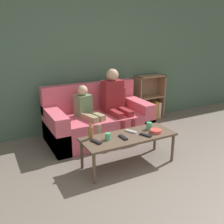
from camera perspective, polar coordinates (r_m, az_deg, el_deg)
The scene contains 15 objects.
ground_plane at distance 2.80m, azimuth 14.76°, elevation -21.72°, with size 22.00×22.00×0.00m, color #70665B.
wall_back at distance 4.54m, azimuth -7.76°, elevation 11.93°, with size 12.00×0.06×2.60m.
couch at distance 4.28m, azimuth -3.22°, elevation -2.09°, with size 1.71×0.91×0.91m.
bookshelf at distance 5.26m, azimuth 8.24°, elevation 2.05°, with size 0.62×0.28×0.92m.
coffee_table at distance 3.37m, azimuth 3.85°, elevation -6.05°, with size 1.28×0.49×0.43m.
person_adult at distance 4.21m, azimuth 0.69°, elevation 2.98°, with size 0.36×0.64×1.17m.
person_child at distance 4.00m, azimuth -5.43°, elevation 0.10°, with size 0.38×0.66×0.95m.
cup_near at distance 3.21m, azimuth -0.95°, elevation -5.60°, with size 0.07×0.07×0.09m.
cup_far at distance 3.58m, azimuth 8.48°, elevation -3.15°, with size 0.08×0.08×0.10m.
tv_remote_0 at distance 3.46m, azimuth 4.38°, elevation -4.45°, with size 0.12×0.17×0.02m.
tv_remote_1 at distance 3.27m, azimuth 2.56°, elevation -5.82°, with size 0.05×0.17×0.02m.
tv_remote_2 at distance 3.36m, azimuth 7.69°, elevation -5.26°, with size 0.11×0.17×0.02m.
tv_remote_3 at distance 3.15m, azimuth -3.67°, elevation -6.80°, with size 0.09×0.18×0.02m.
snack_bowl at distance 3.49m, azimuth 9.97°, elevation -4.32°, with size 0.16×0.16×0.05m.
bottle at distance 3.23m, azimuth -4.87°, elevation -4.64°, with size 0.06×0.06×0.21m.
Camera 1 is at (-1.55, -1.53, 1.75)m, focal length 40.00 mm.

